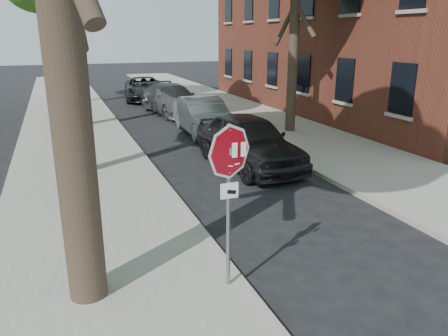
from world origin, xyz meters
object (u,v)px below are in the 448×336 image
object	(u,v)px
car_b	(203,116)
car_d	(144,89)
stop_sign	(229,176)
car_c	(172,99)
car_a	(248,141)

from	to	relation	value
car_b	car_d	size ratio (longest dim) A/B	0.88
stop_sign	car_c	world-z (taller)	stop_sign
car_a	car_c	bearing A→B (deg)	85.08
stop_sign	car_c	distance (m)	16.72
car_d	car_b	bearing A→B (deg)	-80.29
car_a	car_d	distance (m)	15.50
stop_sign	car_d	world-z (taller)	stop_sign
stop_sign	car_b	xyz separation A→B (m)	(3.30, 11.21, -1.21)
car_c	stop_sign	bearing A→B (deg)	-108.70
car_c	car_b	bearing A→B (deg)	-97.29
stop_sign	car_c	size ratio (longest dim) A/B	0.50
car_a	car_b	xyz separation A→B (m)	(0.17, 4.93, -0.07)
stop_sign	car_c	bearing A→B (deg)	78.58
stop_sign	car_b	distance (m)	11.75
stop_sign	car_c	xyz separation A→B (m)	(3.30, 16.34, -1.20)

